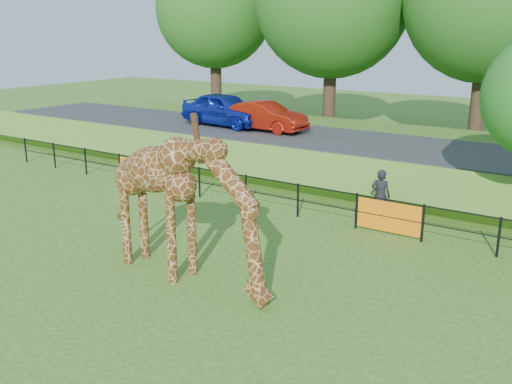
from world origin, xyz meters
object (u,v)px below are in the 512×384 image
Objects in this scene: car_blue at (225,109)px; car_red at (265,116)px; giraffe at (185,208)px; visitor at (381,196)px.

car_blue reaches higher than car_red.
giraffe reaches higher than visitor.
car_red is at bearing -37.63° from visitor.
giraffe reaches higher than car_blue.
giraffe reaches higher than car_red.
giraffe is 12.74m from car_red.
car_red is 2.35× the size of visitor.
giraffe is 1.28× the size of car_red.
car_red is at bearing -86.62° from car_blue.
car_blue is 2.71× the size of visitor.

